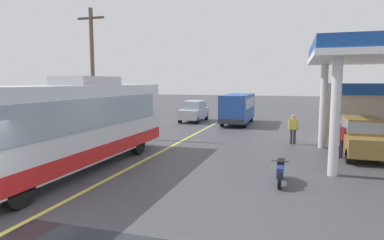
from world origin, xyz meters
TOP-DOWN VIEW (x-y plane):
  - ground at (0.00, 20.00)m, footprint 120.00×120.00m
  - lane_divider_stripe at (0.00, 15.00)m, footprint 0.16×50.00m
  - coach_bus_main at (-1.95, 5.48)m, footprint 2.60×11.04m
  - car_at_pump at (9.31, 11.40)m, footprint 1.70×4.20m
  - minibus_opposing_lane at (1.83, 21.58)m, footprint 2.04×6.13m
  - motorcycle_parked_forecourt at (5.90, 6.08)m, footprint 0.55×1.80m
  - pedestrian_near_pump at (8.30, 10.84)m, footprint 0.55×0.22m
  - pedestrian_by_shop at (6.25, 13.69)m, footprint 0.55×0.22m
  - car_trailing_behind_bus at (-2.15, 22.27)m, footprint 1.70×4.20m
  - utility_pole_roadside at (-5.75, 12.51)m, footprint 1.80×0.24m

SIDE VIEW (x-z plane):
  - ground at x=0.00m, z-range 0.00..0.00m
  - lane_divider_stripe at x=0.00m, z-range 0.00..0.01m
  - motorcycle_parked_forecourt at x=5.90m, z-range -0.02..0.90m
  - pedestrian_near_pump at x=8.30m, z-range 0.10..1.76m
  - pedestrian_by_shop at x=6.25m, z-range 0.10..1.76m
  - car_at_pump at x=9.31m, z-range 0.10..1.92m
  - car_trailing_behind_bus at x=-2.15m, z-range 0.10..1.92m
  - minibus_opposing_lane at x=1.83m, z-range 0.25..2.69m
  - coach_bus_main at x=-1.95m, z-range -0.12..3.56m
  - utility_pole_roadside at x=-5.75m, z-range 0.18..8.11m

